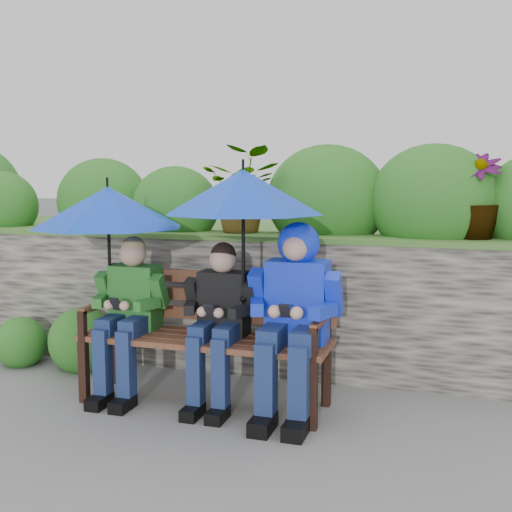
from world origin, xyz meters
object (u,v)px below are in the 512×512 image
(boy_middle, at_px, (219,316))
(umbrella_right, at_px, (243,192))
(boy_right, at_px, (294,304))
(umbrella_left, at_px, (108,207))
(boy_left, at_px, (129,308))
(park_bench, at_px, (208,328))

(boy_middle, height_order, umbrella_right, umbrella_right)
(boy_right, distance_m, umbrella_left, 1.39)
(umbrella_left, distance_m, umbrella_right, 0.95)
(boy_left, distance_m, umbrella_left, 0.68)
(umbrella_left, relative_size, umbrella_right, 1.01)
(park_bench, distance_m, umbrella_right, 0.92)
(boy_middle, bearing_deg, umbrella_right, 3.34)
(boy_left, distance_m, boy_right, 1.12)
(umbrella_right, bearing_deg, umbrella_left, 178.53)
(park_bench, bearing_deg, boy_middle, -33.63)
(boy_left, relative_size, umbrella_left, 1.05)
(umbrella_left, bearing_deg, park_bench, 2.89)
(boy_left, relative_size, boy_middle, 1.02)
(boy_left, bearing_deg, umbrella_left, 167.09)
(boy_left, bearing_deg, park_bench, 7.49)
(park_bench, distance_m, boy_left, 0.55)
(park_bench, relative_size, umbrella_right, 1.62)
(boy_right, bearing_deg, park_bench, 173.36)
(park_bench, xyz_separation_m, boy_middle, (0.10, -0.07, 0.10))
(boy_left, height_order, boy_right, boy_right)
(umbrella_right, bearing_deg, boy_left, -179.20)
(boy_left, bearing_deg, boy_right, 0.08)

